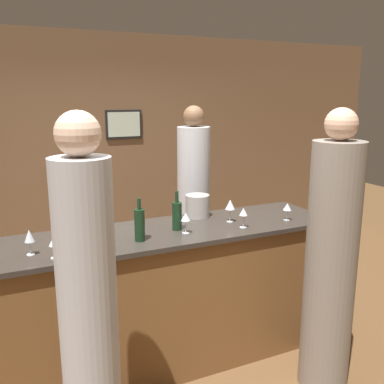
{
  "coord_description": "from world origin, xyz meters",
  "views": [
    {
      "loc": [
        -1.15,
        -2.87,
        2.09
      ],
      "look_at": [
        0.23,
        0.1,
        1.35
      ],
      "focal_mm": 40.0,
      "sensor_mm": 36.0,
      "label": 1
    }
  ],
  "objects_px": {
    "guest_1": "(89,318)",
    "wine_bottle_1": "(177,215)",
    "ice_bucket": "(197,206)",
    "guest_0": "(331,263)",
    "bartender": "(194,215)",
    "wine_bottle_0": "(140,224)"
  },
  "relations": [
    {
      "from": "guest_1",
      "to": "wine_bottle_1",
      "type": "relative_size",
      "value": 6.77
    },
    {
      "from": "wine_bottle_1",
      "to": "ice_bucket",
      "type": "height_order",
      "value": "wine_bottle_1"
    },
    {
      "from": "guest_0",
      "to": "ice_bucket",
      "type": "distance_m",
      "value": 1.16
    },
    {
      "from": "bartender",
      "to": "wine_bottle_0",
      "type": "bearing_deg",
      "value": 47.76
    },
    {
      "from": "wine_bottle_0",
      "to": "guest_1",
      "type": "bearing_deg",
      "value": -126.84
    },
    {
      "from": "guest_1",
      "to": "wine_bottle_0",
      "type": "height_order",
      "value": "guest_1"
    },
    {
      "from": "bartender",
      "to": "guest_1",
      "type": "bearing_deg",
      "value": 49.91
    },
    {
      "from": "wine_bottle_0",
      "to": "wine_bottle_1",
      "type": "bearing_deg",
      "value": 20.04
    },
    {
      "from": "guest_0",
      "to": "guest_1",
      "type": "distance_m",
      "value": 1.7
    },
    {
      "from": "wine_bottle_0",
      "to": "wine_bottle_1",
      "type": "distance_m",
      "value": 0.35
    },
    {
      "from": "guest_0",
      "to": "ice_bucket",
      "type": "height_order",
      "value": "guest_0"
    },
    {
      "from": "bartender",
      "to": "ice_bucket",
      "type": "height_order",
      "value": "bartender"
    },
    {
      "from": "bartender",
      "to": "wine_bottle_0",
      "type": "height_order",
      "value": "bartender"
    },
    {
      "from": "bartender",
      "to": "guest_1",
      "type": "relative_size",
      "value": 0.99
    },
    {
      "from": "bartender",
      "to": "wine_bottle_1",
      "type": "relative_size",
      "value": 6.68
    },
    {
      "from": "wine_bottle_1",
      "to": "guest_0",
      "type": "bearing_deg",
      "value": -39.7
    },
    {
      "from": "bartender",
      "to": "guest_1",
      "type": "xyz_separation_m",
      "value": [
        -1.36,
        -1.61,
        0.02
      ]
    },
    {
      "from": "wine_bottle_0",
      "to": "bartender",
      "type": "bearing_deg",
      "value": 47.76
    },
    {
      "from": "bartender",
      "to": "wine_bottle_1",
      "type": "bearing_deg",
      "value": 57.52
    },
    {
      "from": "bartender",
      "to": "wine_bottle_1",
      "type": "height_order",
      "value": "bartender"
    },
    {
      "from": "wine_bottle_1",
      "to": "ice_bucket",
      "type": "relative_size",
      "value": 1.5
    },
    {
      "from": "ice_bucket",
      "to": "guest_1",
      "type": "bearing_deg",
      "value": -137.05
    }
  ]
}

